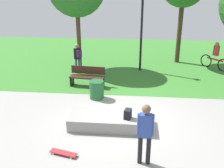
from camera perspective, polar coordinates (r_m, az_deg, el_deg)
name	(u,v)px	position (r m, az deg, el deg)	size (l,w,h in m)	color
ground_plane	(125,122)	(9.20, 2.85, -8.19)	(28.00, 28.00, 0.00)	gray
grass_lawn	(131,58)	(16.73, 4.13, 5.64)	(26.60, 11.78, 0.01)	#387A2D
concrete_ledge	(110,121)	(8.80, -0.53, -8.07)	(2.68, 1.05, 0.41)	gray
backpack_on_ledge	(128,114)	(8.47, 3.47, -6.54)	(0.28, 0.20, 0.32)	black
skater_performing_trick	(145,130)	(6.81, 7.27, -9.98)	(0.43, 0.23, 1.73)	black
skateboard_by_ledge	(63,153)	(7.70, -10.56, -14.56)	(0.82, 0.39, 0.08)	#A5262D
park_bench_by_oak	(87,76)	(12.11, -5.39, 1.74)	(1.64, 0.62, 0.91)	#331E14
lamp_post	(142,23)	(13.88, 6.52, 13.15)	(0.28, 0.28, 4.24)	black
trash_bin	(97,90)	(10.81, -3.36, -1.25)	(0.59, 0.59, 0.76)	#1E592D
pedestrian_with_backpack	(78,56)	(13.80, -7.48, 6.13)	(0.44, 0.45, 1.58)	#3F5184
cyclist_on_bicycle	(215,58)	(15.57, 21.62, 5.38)	(1.24, 1.41, 1.52)	black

